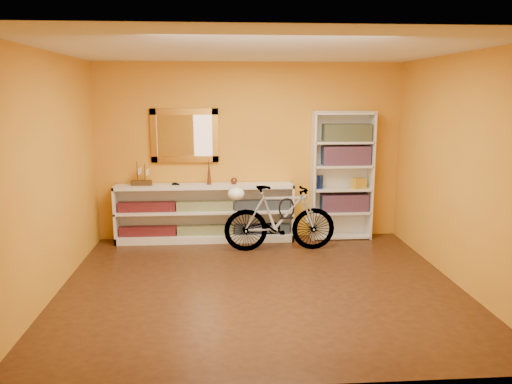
{
  "coord_description": "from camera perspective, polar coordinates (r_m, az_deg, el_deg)",
  "views": [
    {
      "loc": [
        -0.44,
        -5.36,
        2.15
      ],
      "look_at": [
        0.0,
        0.7,
        0.95
      ],
      "focal_mm": 35.02,
      "sensor_mm": 36.0,
      "label": 1
    }
  ],
  "objects": [
    {
      "name": "bicycle",
      "position": [
        6.89,
        2.74,
        -3.0
      ],
      "size": [
        0.43,
        1.58,
        0.92
      ],
      "primitive_type": "imported",
      "rotation": [
        0.0,
        0.0,
        1.59
      ],
      "color": "silver",
      "rests_on": "floor"
    },
    {
      "name": "u_lock",
      "position": [
        6.87,
        3.51,
        -1.86
      ],
      "size": [
        0.22,
        0.02,
        0.22
      ],
      "primitive_type": "torus",
      "rotation": [
        1.57,
        0.0,
        0.0
      ],
      "color": "black",
      "rests_on": "bicycle"
    },
    {
      "name": "floor",
      "position": [
        5.79,
        0.51,
        -10.67
      ],
      "size": [
        4.5,
        4.0,
        0.01
      ],
      "primitive_type": "cube",
      "color": "#311A0D",
      "rests_on": "ground"
    },
    {
      "name": "yellow_bag",
      "position": [
        7.56,
        11.67,
        0.97
      ],
      "size": [
        0.23,
        0.19,
        0.15
      ],
      "primitive_type": "cube",
      "rotation": [
        0.0,
        0.0,
        0.34
      ],
      "color": "gold",
      "rests_on": "bookcase"
    },
    {
      "name": "book_row_c",
      "position": [
        7.45,
        10.32,
        6.69
      ],
      "size": [
        0.7,
        0.22,
        0.25
      ],
      "primitive_type": "cube",
      "color": "#174A50",
      "rests_on": "bookcase"
    },
    {
      "name": "gilt_mirror",
      "position": [
        7.36,
        -8.16,
        6.4
      ],
      "size": [
        0.98,
        0.06,
        0.78
      ],
      "primitive_type": "cube",
      "color": "#98661B",
      "rests_on": "back_wall"
    },
    {
      "name": "wall_socket",
      "position": [
        7.7,
        6.01,
        -3.17
      ],
      "size": [
        0.09,
        0.02,
        0.09
      ],
      "primitive_type": "cube",
      "color": "silver",
      "rests_on": "back_wall"
    },
    {
      "name": "book_row_a",
      "position": [
        7.6,
        10.05,
        -1.18
      ],
      "size": [
        0.7,
        0.22,
        0.26
      ],
      "primitive_type": "cube",
      "color": "maroon",
      "rests_on": "bookcase"
    },
    {
      "name": "toy_car",
      "position": [
        7.32,
        -9.16,
        0.81
      ],
      "size": [
        0.0,
        0.0,
        0.0
      ],
      "primitive_type": "imported",
      "rotation": [
        0.0,
        0.0,
        1.48
      ],
      "color": "black",
      "rests_on": "console_unit"
    },
    {
      "name": "helmet",
      "position": [
        6.76,
        -2.29,
        -0.22
      ],
      "size": [
        0.23,
        0.22,
        0.17
      ],
      "primitive_type": "ellipsoid",
      "color": "white",
      "rests_on": "bicycle"
    },
    {
      "name": "red_tin",
      "position": [
        7.43,
        8.37,
        6.41
      ],
      "size": [
        0.16,
        0.16,
        0.17
      ],
      "primitive_type": "cube",
      "rotation": [
        0.0,
        0.0,
        -0.33
      ],
      "color": "maroon",
      "rests_on": "bookcase"
    },
    {
      "name": "decorative_orb",
      "position": [
        7.28,
        -2.54,
        1.28
      ],
      "size": [
        0.1,
        0.1,
        0.1
      ],
      "primitive_type": "sphere",
      "color": "brown",
      "rests_on": "console_unit"
    },
    {
      "name": "cd_row_upper",
      "position": [
        7.34,
        -5.86,
        -1.6
      ],
      "size": [
        2.5,
        0.13,
        0.14
      ],
      "primitive_type": "cube",
      "color": "navy",
      "rests_on": "console_unit"
    },
    {
      "name": "console_unit",
      "position": [
        7.38,
        -5.83,
        -2.4
      ],
      "size": [
        2.6,
        0.35,
        0.85
      ],
      "primitive_type": null,
      "color": "silver",
      "rests_on": "floor"
    },
    {
      "name": "left_wall",
      "position": [
        5.72,
        -22.62,
        1.77
      ],
      "size": [
        0.01,
        4.0,
        2.6
      ],
      "primitive_type": "cube",
      "color": "orange",
      "rests_on": "ground"
    },
    {
      "name": "travel_mug",
      "position": [
        7.44,
        7.33,
        1.15
      ],
      "size": [
        0.09,
        0.09,
        0.2
      ],
      "primitive_type": "cylinder",
      "color": "navy",
      "rests_on": "bookcase"
    },
    {
      "name": "bookcase",
      "position": [
        7.51,
        9.78,
        1.83
      ],
      "size": [
        0.9,
        0.3,
        1.9
      ],
      "primitive_type": null,
      "color": "silver",
      "rests_on": "floor"
    },
    {
      "name": "model_ship",
      "position": [
        7.35,
        -12.99,
        2.08
      ],
      "size": [
        0.3,
        0.13,
        0.35
      ],
      "primitive_type": null,
      "rotation": [
        0.0,
        0.0,
        -0.09
      ],
      "color": "#3B2410",
      "rests_on": "console_unit"
    },
    {
      "name": "bronze_ornament",
      "position": [
        7.26,
        -5.4,
        2.35
      ],
      "size": [
        0.07,
        0.07,
        0.38
      ],
      "primitive_type": "cone",
      "color": "brown",
      "rests_on": "console_unit"
    },
    {
      "name": "book_row_b",
      "position": [
        7.48,
        10.23,
        4.14
      ],
      "size": [
        0.7,
        0.22,
        0.28
      ],
      "primitive_type": "cube",
      "color": "maroon",
      "rests_on": "bookcase"
    },
    {
      "name": "cd_row_lower",
      "position": [
        7.42,
        -5.8,
        -4.35
      ],
      "size": [
        2.5,
        0.13,
        0.14
      ],
      "primitive_type": "cube",
      "color": "black",
      "rests_on": "console_unit"
    },
    {
      "name": "ceiling",
      "position": [
        5.39,
        0.56,
        16.02
      ],
      "size": [
        4.5,
        4.0,
        0.01
      ],
      "primitive_type": "cube",
      "color": "silver",
      "rests_on": "ground"
    },
    {
      "name": "right_wall",
      "position": [
        6.05,
        22.34,
        2.27
      ],
      "size": [
        0.01,
        4.0,
        2.6
      ],
      "primitive_type": "cube",
      "color": "orange",
      "rests_on": "ground"
    },
    {
      "name": "back_wall",
      "position": [
        7.42,
        -0.73,
        4.61
      ],
      "size": [
        4.5,
        0.01,
        2.6
      ],
      "primitive_type": "cube",
      "color": "orange",
      "rests_on": "ground"
    }
  ]
}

